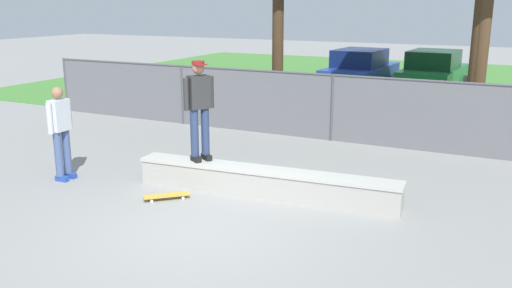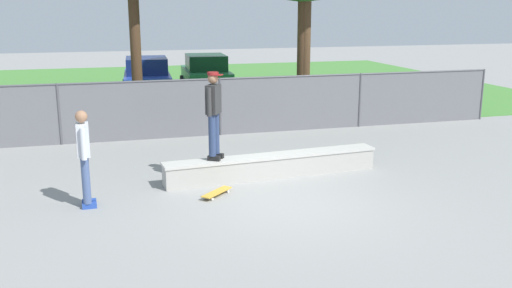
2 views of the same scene
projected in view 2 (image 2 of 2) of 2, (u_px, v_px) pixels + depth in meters
The scene contains 9 objects.
ground_plane at pixel (288, 203), 10.63m from camera, with size 80.00×80.00×0.00m, color gray.
grass_strip at pixel (174, 87), 25.99m from camera, with size 29.61×20.00×0.02m, color #478438.
concrete_ledge at pixel (273, 165), 12.26m from camera, with size 4.87×0.88×0.50m.
skateboarder at pixel (214, 111), 11.59m from camera, with size 0.42×0.53×1.84m.
skateboard at pixel (217, 192), 11.05m from camera, with size 0.72×0.69×0.09m.
chainlink_fence at pixel (220, 104), 16.14m from camera, with size 17.68×0.07×1.67m.
car_blue at pixel (147, 78), 22.85m from camera, with size 2.22×4.30×1.66m.
car_green at pixel (206, 74), 24.17m from camera, with size 2.22×4.30×1.66m.
bystander at pixel (84, 154), 10.23m from camera, with size 0.28×0.60×1.82m.
Camera 2 is at (-3.28, -9.53, 3.62)m, focal length 39.34 mm.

